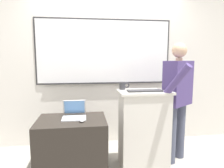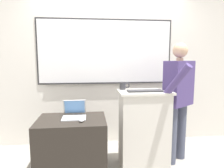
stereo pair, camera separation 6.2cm
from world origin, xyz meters
name	(u,v)px [view 2 (the right image)]	position (x,y,z in m)	size (l,w,h in m)	color
back_wall	(109,60)	(0.00, 1.34, 1.40)	(6.40, 0.17, 2.80)	silver
lectern_podium	(144,129)	(0.38, 0.45, 0.51)	(0.68, 0.42, 1.02)	beige
side_desk	(72,145)	(-0.56, 0.40, 0.35)	(0.84, 0.61, 0.69)	#28231E
person_presenter	(179,95)	(0.87, 0.52, 0.95)	(0.59, 0.72, 1.65)	#474C60
laptop	(74,112)	(-0.53, 0.49, 0.75)	(0.29, 0.30, 0.21)	#B7BABF
wireless_keyboard	(145,91)	(0.37, 0.40, 1.03)	(0.44, 0.15, 0.02)	#2D2D30
computer_mouse_by_laptop	(81,120)	(-0.43, 0.28, 0.71)	(0.06, 0.10, 0.03)	#BCBCC1
coffee_mug	(123,86)	(0.12, 0.59, 1.07)	(0.14, 0.08, 0.10)	#333338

